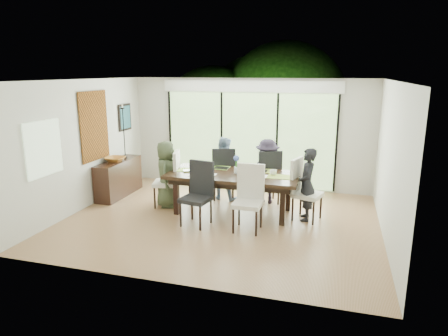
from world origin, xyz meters
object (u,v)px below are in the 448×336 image
(table_top, at_px, (233,175))
(chair_far_left, at_px, (224,173))
(bowl, at_px, (115,159))
(person_right_end, at_px, (307,185))
(cup_c, at_px, (273,172))
(vase, at_px, (236,170))
(chair_near_right, at_px, (248,199))
(chair_left_end, at_px, (166,179))
(person_far_right, at_px, (267,171))
(chair_near_left, at_px, (196,194))
(person_far_left, at_px, (223,168))
(chair_far_right, at_px, (267,176))
(person_left_end, at_px, (166,174))
(sideboard, at_px, (119,178))
(cup_b, at_px, (239,173))
(laptop, at_px, (192,171))
(cup_a, at_px, (203,167))
(chair_right_end, at_px, (308,190))

(table_top, xyz_separation_m, chair_far_left, (-0.45, 0.85, -0.19))
(table_top, bearing_deg, bowl, 174.15)
(person_right_end, xyz_separation_m, cup_c, (-0.68, 0.10, 0.17))
(vase, height_order, cup_c, vase)
(bowl, bearing_deg, cup_c, -3.03)
(chair_near_right, xyz_separation_m, bowl, (-3.38, 1.17, 0.28))
(chair_left_end, distance_m, person_far_right, 2.21)
(chair_near_left, distance_m, person_far_left, 1.70)
(chair_far_right, bearing_deg, person_far_left, -23.09)
(person_right_end, height_order, person_far_left, same)
(person_far_right, xyz_separation_m, cup_c, (0.25, -0.73, 0.17))
(person_left_end, height_order, sideboard, person_left_end)
(sideboard, bearing_deg, chair_far_right, 7.55)
(person_left_end, height_order, person_right_end, same)
(person_right_end, relative_size, bowl, 3.24)
(vase, xyz_separation_m, sideboard, (-2.93, 0.35, -0.48))
(table_top, relative_size, person_right_end, 1.86)
(person_right_end, bearing_deg, cup_b, -92.37)
(chair_near_left, distance_m, laptop, 0.88)
(person_far_left, bearing_deg, chair_far_left, -82.08)
(chair_left_end, distance_m, person_far_left, 1.34)
(vase, bearing_deg, chair_near_right, -63.94)
(vase, bearing_deg, sideboard, 173.29)
(chair_near_left, bearing_deg, cup_a, 111.21)
(person_right_end, distance_m, cup_a, 2.19)
(chair_near_left, xyz_separation_m, laptop, (-0.35, 0.77, 0.24))
(person_far_right, xyz_separation_m, vase, (-0.50, -0.78, 0.18))
(person_left_end, bearing_deg, cup_b, -105.25)
(table_top, relative_size, vase, 20.00)
(person_right_end, relative_size, cup_a, 10.40)
(chair_left_end, relative_size, cup_c, 8.87)
(chair_far_right, distance_m, person_far_right, 0.11)
(person_far_right, xyz_separation_m, cup_a, (-1.25, -0.68, 0.17))
(chair_far_right, bearing_deg, laptop, 9.93)
(person_far_left, bearing_deg, chair_near_left, 96.23)
(chair_right_end, bearing_deg, cup_b, 110.37)
(chair_right_end, bearing_deg, person_right_end, 106.13)
(chair_near_left, bearing_deg, chair_far_right, 68.72)
(cup_a, height_order, cup_c, same)
(person_right_end, height_order, cup_b, person_right_end)
(chair_right_end, distance_m, sideboard, 4.40)
(person_right_end, relative_size, vase, 10.75)
(person_far_right, relative_size, cup_c, 10.40)
(chair_far_left, height_order, chair_near_left, same)
(person_far_right, relative_size, cup_b, 12.90)
(chair_right_end, xyz_separation_m, cup_b, (-1.35, -0.10, 0.27))
(person_left_end, xyz_separation_m, person_right_end, (2.96, 0.00, 0.00))
(sideboard, bearing_deg, chair_near_right, -20.51)
(cup_b, height_order, cup_c, cup_c)
(person_right_end, bearing_deg, table_top, -96.67)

